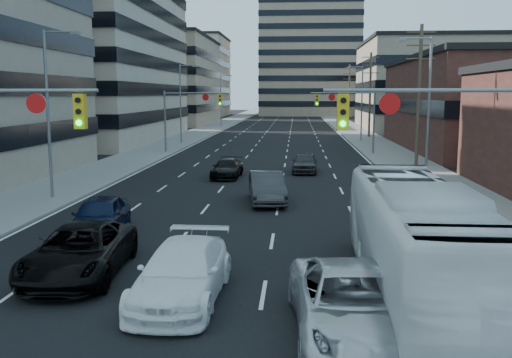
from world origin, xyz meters
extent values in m
cube|color=black|center=(0.00, 130.00, 0.01)|extent=(18.00, 300.00, 0.02)
cube|color=slate|center=(-11.50, 130.00, 0.07)|extent=(5.00, 300.00, 0.15)
cube|color=slate|center=(11.50, 130.00, 0.07)|extent=(5.00, 300.00, 0.15)
cube|color=#ADA089|center=(-27.00, 60.00, 14.00)|extent=(26.00, 34.00, 28.00)
cube|color=gray|center=(-24.00, 100.00, 8.00)|extent=(20.00, 30.00, 16.00)
cube|color=#472119|center=(24.00, 50.00, 4.50)|extent=(20.00, 30.00, 9.00)
cube|color=gray|center=(25.00, 88.00, 7.00)|extent=(22.00, 28.00, 14.00)
cube|color=gray|center=(6.00, 150.00, 29.00)|extent=(26.00, 26.00, 58.00)
cube|color=#ADA089|center=(-28.00, 140.00, 10.00)|extent=(24.00, 24.00, 20.00)
cube|color=gray|center=(32.00, 130.00, 6.00)|extent=(22.00, 22.00, 12.00)
cube|color=gold|center=(-4.10, 8.00, 5.15)|extent=(0.35, 0.28, 1.10)
cylinder|color=black|center=(-4.10, 7.84, 5.50)|extent=(0.18, 0.06, 0.18)
cylinder|color=black|center=(-4.10, 7.84, 5.15)|extent=(0.18, 0.06, 0.18)
cylinder|color=#0CE526|center=(-4.10, 7.84, 4.80)|extent=(0.18, 0.06, 0.18)
cylinder|color=white|center=(-5.50, 7.97, 5.40)|extent=(0.64, 0.06, 0.64)
cylinder|color=slate|center=(6.75, 8.00, 5.80)|extent=(6.50, 0.12, 0.12)
cube|color=gold|center=(4.10, 8.00, 5.15)|extent=(0.35, 0.28, 1.10)
cylinder|color=black|center=(4.10, 7.84, 5.50)|extent=(0.18, 0.06, 0.18)
cylinder|color=black|center=(4.10, 7.84, 5.15)|extent=(0.18, 0.06, 0.18)
cylinder|color=#0CE526|center=(4.10, 7.84, 4.80)|extent=(0.18, 0.06, 0.18)
cylinder|color=white|center=(5.50, 7.97, 5.40)|extent=(0.64, 0.06, 0.64)
cylinder|color=slate|center=(-10.00, 45.00, 3.00)|extent=(0.18, 0.18, 6.00)
cylinder|color=slate|center=(-7.00, 45.00, 5.80)|extent=(6.00, 0.12, 0.12)
cube|color=gold|center=(-4.60, 45.00, 5.15)|extent=(0.35, 0.28, 1.10)
cylinder|color=black|center=(-4.60, 44.84, 5.50)|extent=(0.18, 0.06, 0.18)
cylinder|color=black|center=(-4.60, 44.84, 5.15)|extent=(0.18, 0.06, 0.18)
cylinder|color=#0CE526|center=(-4.60, 44.84, 4.80)|extent=(0.18, 0.06, 0.18)
cylinder|color=white|center=(-6.00, 44.97, 5.40)|extent=(0.64, 0.06, 0.64)
cylinder|color=slate|center=(10.00, 45.00, 3.00)|extent=(0.18, 0.18, 6.00)
cylinder|color=slate|center=(7.00, 45.00, 5.80)|extent=(6.00, 0.12, 0.12)
cube|color=gold|center=(4.60, 45.00, 5.15)|extent=(0.35, 0.28, 1.10)
cylinder|color=black|center=(4.60, 44.84, 5.50)|extent=(0.18, 0.06, 0.18)
cylinder|color=black|center=(4.60, 44.84, 5.15)|extent=(0.18, 0.06, 0.18)
cylinder|color=#0CE526|center=(4.60, 44.84, 4.80)|extent=(0.18, 0.06, 0.18)
cylinder|color=white|center=(6.00, 44.97, 5.40)|extent=(0.64, 0.06, 0.64)
cylinder|color=#4C3D2D|center=(12.20, 36.00, 5.50)|extent=(0.28, 0.28, 11.00)
cube|color=#4C3D2D|center=(12.20, 36.00, 10.40)|extent=(2.20, 0.10, 0.10)
cube|color=#4C3D2D|center=(12.20, 36.00, 9.40)|extent=(2.20, 0.10, 0.10)
cube|color=#4C3D2D|center=(12.20, 36.00, 8.40)|extent=(2.20, 0.10, 0.10)
cylinder|color=#4C3D2D|center=(12.20, 66.00, 5.50)|extent=(0.28, 0.28, 11.00)
cube|color=#4C3D2D|center=(12.20, 66.00, 10.40)|extent=(2.20, 0.10, 0.10)
cube|color=#4C3D2D|center=(12.20, 66.00, 9.40)|extent=(2.20, 0.10, 0.10)
cube|color=#4C3D2D|center=(12.20, 66.00, 8.40)|extent=(2.20, 0.10, 0.10)
cylinder|color=#4C3D2D|center=(12.20, 96.00, 5.50)|extent=(0.28, 0.28, 11.00)
cube|color=#4C3D2D|center=(12.20, 96.00, 10.40)|extent=(2.20, 0.10, 0.10)
cube|color=#4C3D2D|center=(12.20, 96.00, 9.40)|extent=(2.20, 0.10, 0.10)
cube|color=#4C3D2D|center=(12.20, 96.00, 8.40)|extent=(2.20, 0.10, 0.10)
cylinder|color=slate|center=(-10.50, 20.00, 4.50)|extent=(0.16, 0.16, 9.00)
cylinder|color=slate|center=(-9.60, 20.00, 8.90)|extent=(1.80, 0.10, 0.10)
cube|color=slate|center=(-8.80, 20.00, 8.82)|extent=(0.50, 0.22, 0.14)
cylinder|color=slate|center=(-10.50, 55.00, 4.50)|extent=(0.16, 0.16, 9.00)
cylinder|color=slate|center=(-9.60, 55.00, 8.90)|extent=(1.80, 0.10, 0.10)
cube|color=slate|center=(-8.80, 55.00, 8.82)|extent=(0.50, 0.22, 0.14)
cylinder|color=slate|center=(-10.50, 90.00, 4.50)|extent=(0.16, 0.16, 9.00)
cylinder|color=slate|center=(-9.60, 90.00, 8.90)|extent=(1.80, 0.10, 0.10)
cube|color=slate|center=(-8.80, 90.00, 8.82)|extent=(0.50, 0.22, 0.14)
cylinder|color=slate|center=(10.50, 25.00, 4.50)|extent=(0.16, 0.16, 9.00)
cylinder|color=slate|center=(9.60, 25.00, 8.90)|extent=(1.80, 0.10, 0.10)
cube|color=slate|center=(8.80, 25.00, 8.82)|extent=(0.50, 0.22, 0.14)
cylinder|color=slate|center=(10.50, 60.00, 4.50)|extent=(0.16, 0.16, 9.00)
cylinder|color=slate|center=(9.60, 60.00, 8.90)|extent=(1.80, 0.10, 0.10)
cube|color=slate|center=(8.80, 60.00, 8.82)|extent=(0.50, 0.22, 0.14)
imported|color=black|center=(-4.06, 7.31, 0.80)|extent=(3.00, 5.89, 1.59)
imported|color=white|center=(-0.42, 5.44, 0.79)|extent=(2.35, 5.49, 1.58)
imported|color=silver|center=(4.06, 3.22, 0.83)|extent=(3.15, 6.17, 1.67)
imported|color=white|center=(6.10, 6.15, 1.64)|extent=(2.88, 11.79, 3.28)
imported|color=black|center=(-5.20, 12.40, 0.81)|extent=(2.35, 4.89, 1.61)
imported|color=#302F32|center=(1.18, 19.93, 0.82)|extent=(2.35, 5.13, 1.63)
imported|color=black|center=(-2.00, 28.83, 0.65)|extent=(2.01, 4.56, 1.30)
imported|color=#303033|center=(3.34, 31.92, 0.75)|extent=(1.94, 4.48, 1.50)
camera|label=1|loc=(2.70, -9.60, 5.69)|focal=40.00mm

